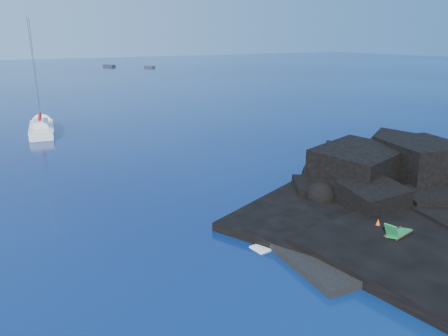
% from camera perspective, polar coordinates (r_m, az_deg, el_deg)
% --- Properties ---
extents(ground, '(400.00, 400.00, 0.00)m').
position_cam_1_polar(ground, '(19.32, 9.40, -13.65)').
color(ground, '#030632').
rests_on(ground, ground).
extents(headland, '(24.00, 24.00, 3.60)m').
position_cam_1_polar(headland, '(30.24, 24.82, -3.56)').
color(headland, black).
rests_on(headland, ground).
extents(beach, '(9.08, 6.86, 0.70)m').
position_cam_1_polar(beach, '(22.50, 17.50, -9.63)').
color(beach, black).
rests_on(beach, ground).
extents(surf_foam, '(10.00, 8.00, 0.06)m').
position_cam_1_polar(surf_foam, '(25.67, 10.79, -5.75)').
color(surf_foam, white).
rests_on(surf_foam, ground).
extents(sailboat, '(4.11, 11.30, 11.60)m').
position_cam_1_polar(sailboat, '(49.77, -22.66, 4.26)').
color(sailboat, white).
rests_on(sailboat, ground).
extents(deck_chair, '(1.78, 1.02, 1.15)m').
position_cam_1_polar(deck_chair, '(22.60, 21.91, -7.39)').
color(deck_chair, '#1B7939').
rests_on(deck_chair, beach).
extents(towel, '(2.33, 1.39, 0.06)m').
position_cam_1_polar(towel, '(22.12, 12.04, -8.57)').
color(towel, beige).
rests_on(towel, beach).
extents(sunbather, '(1.62, 0.64, 0.21)m').
position_cam_1_polar(sunbather, '(22.07, 12.06, -8.25)').
color(sunbather, tan).
rests_on(sunbather, towel).
extents(marker_cone, '(0.47, 0.47, 0.60)m').
position_cam_1_polar(marker_cone, '(23.45, 19.45, -6.97)').
color(marker_cone, '#FF510D').
rests_on(marker_cone, beach).
extents(distant_boat_a, '(3.19, 5.14, 0.66)m').
position_cam_1_polar(distant_boat_a, '(153.67, -14.77, 12.67)').
color(distant_boat_a, '#27262B').
rests_on(distant_boat_a, ground).
extents(distant_boat_b, '(2.48, 4.28, 0.54)m').
position_cam_1_polar(distant_boat_b, '(146.62, -9.69, 12.80)').
color(distant_boat_b, '#2B2C31').
rests_on(distant_boat_b, ground).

